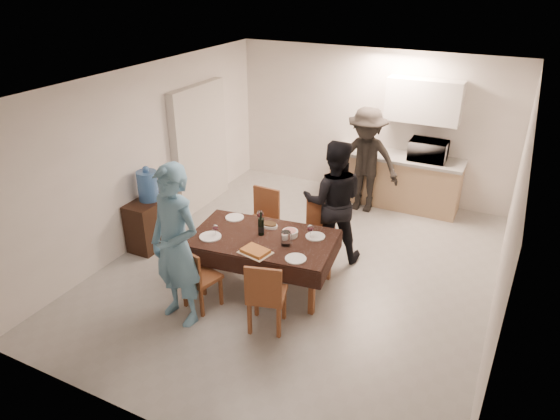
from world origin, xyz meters
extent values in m
cube|color=#9F9F9B|center=(0.00, 0.00, 0.00)|extent=(5.00, 6.00, 0.02)
cube|color=white|center=(0.00, 0.00, 2.60)|extent=(5.00, 6.00, 0.02)
cube|color=white|center=(0.00, 3.00, 1.30)|extent=(5.00, 0.02, 2.60)
cube|color=white|center=(0.00, -3.00, 1.30)|extent=(5.00, 0.02, 2.60)
cube|color=white|center=(-2.50, 0.00, 1.30)|extent=(0.02, 6.00, 2.60)
cube|color=white|center=(2.50, 0.00, 1.30)|extent=(0.02, 6.00, 2.60)
cube|color=beige|center=(-2.42, 1.20, 1.05)|extent=(0.15, 1.40, 2.10)
cube|color=#A38361|center=(0.60, 2.68, 0.43)|extent=(2.20, 0.60, 0.86)
cube|color=#9D9D99|center=(0.60, 2.68, 0.89)|extent=(2.24, 0.64, 0.05)
cube|color=white|center=(0.90, 2.82, 1.85)|extent=(1.20, 0.34, 0.70)
cube|color=black|center=(-0.29, -0.54, 0.69)|extent=(1.94, 1.27, 0.04)
cube|color=brown|center=(-0.29, -0.54, 0.34)|extent=(0.07, 0.07, 0.67)
cube|color=brown|center=(-0.74, -1.29, 0.41)|extent=(0.47, 0.47, 0.05)
cube|color=brown|center=(-0.74, -1.47, 0.64)|extent=(0.38, 0.13, 0.41)
cube|color=brown|center=(0.16, -1.29, 0.45)|extent=(0.52, 0.52, 0.05)
cube|color=brown|center=(0.16, -1.48, 0.70)|extent=(0.41, 0.15, 0.45)
cube|color=brown|center=(-0.74, 0.21, 0.46)|extent=(0.44, 0.44, 0.05)
cube|color=brown|center=(-0.74, 0.02, 0.71)|extent=(0.43, 0.06, 0.46)
cube|color=brown|center=(0.16, 0.21, 0.45)|extent=(0.48, 0.48, 0.05)
cube|color=brown|center=(0.16, 0.02, 0.70)|extent=(0.42, 0.10, 0.45)
cube|color=black|center=(-2.28, -0.34, 0.37)|extent=(0.40, 0.80, 0.74)
cylinder|color=#4176BF|center=(-2.28, -0.34, 0.96)|extent=(0.29, 0.29, 0.44)
cylinder|color=white|center=(0.06, -0.59, 0.80)|extent=(0.12, 0.12, 0.18)
cube|color=#CC863C|center=(-0.19, -0.92, 0.73)|extent=(0.42, 0.35, 0.05)
cylinder|color=white|center=(0.01, -0.36, 0.75)|extent=(0.20, 0.20, 0.08)
cylinder|color=white|center=(-0.34, -0.26, 0.73)|extent=(0.21, 0.21, 0.04)
cylinder|color=white|center=(-0.89, -0.84, 0.72)|extent=(0.28, 0.28, 0.02)
cylinder|color=white|center=(0.31, -0.84, 0.72)|extent=(0.25, 0.25, 0.01)
cylinder|color=white|center=(-0.89, -0.24, 0.72)|extent=(0.26, 0.26, 0.01)
cylinder|color=white|center=(0.31, -0.24, 0.72)|extent=(0.25, 0.25, 0.01)
imported|color=white|center=(1.10, 2.68, 1.08)|extent=(0.61, 0.41, 0.34)
imported|color=#5C92B3|center=(-0.84, -1.59, 0.98)|extent=(0.79, 0.60, 1.96)
imported|color=black|center=(0.26, 0.51, 0.89)|extent=(1.04, 0.93, 1.77)
imported|color=black|center=(0.18, 2.23, 0.90)|extent=(1.16, 0.67, 1.80)
camera|label=1|loc=(2.38, -5.42, 3.84)|focal=32.00mm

